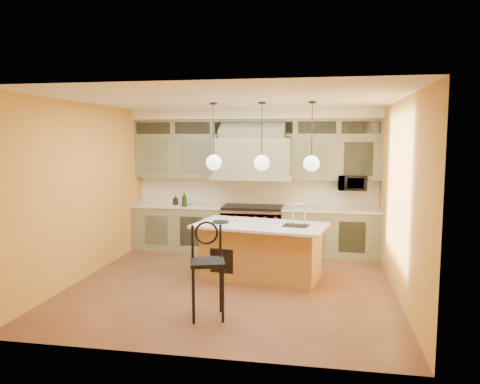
% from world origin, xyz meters
% --- Properties ---
extents(floor, '(5.00, 5.00, 0.00)m').
position_xyz_m(floor, '(0.00, 0.00, 0.00)').
color(floor, '#57301D').
rests_on(floor, ground).
extents(ceiling, '(5.00, 5.00, 0.00)m').
position_xyz_m(ceiling, '(0.00, 0.00, 2.90)').
color(ceiling, white).
rests_on(ceiling, wall_back).
extents(wall_back, '(5.00, 0.00, 5.00)m').
position_xyz_m(wall_back, '(0.00, 2.50, 1.45)').
color(wall_back, gold).
rests_on(wall_back, ground).
extents(wall_front, '(5.00, 0.00, 5.00)m').
position_xyz_m(wall_front, '(0.00, -2.50, 1.45)').
color(wall_front, gold).
rests_on(wall_front, ground).
extents(wall_left, '(0.00, 5.00, 5.00)m').
position_xyz_m(wall_left, '(-2.50, 0.00, 1.45)').
color(wall_left, gold).
rests_on(wall_left, ground).
extents(wall_right, '(0.00, 5.00, 5.00)m').
position_xyz_m(wall_right, '(2.50, 0.00, 1.45)').
color(wall_right, gold).
rests_on(wall_right, ground).
extents(back_cabinetry, '(5.00, 0.77, 2.90)m').
position_xyz_m(back_cabinetry, '(0.00, 2.23, 1.43)').
color(back_cabinetry, gray).
rests_on(back_cabinetry, floor).
extents(range, '(1.20, 0.74, 0.96)m').
position_xyz_m(range, '(0.00, 2.14, 0.49)').
color(range, silver).
rests_on(range, floor).
extents(kitchen_island, '(2.28, 1.47, 1.35)m').
position_xyz_m(kitchen_island, '(0.40, 0.44, 0.47)').
color(kitchen_island, '#A4713A').
rests_on(kitchen_island, floor).
extents(counter_stool, '(0.54, 0.54, 1.24)m').
position_xyz_m(counter_stool, '(-0.07, -1.37, 0.71)').
color(counter_stool, black).
rests_on(counter_stool, floor).
extents(microwave, '(0.54, 0.37, 0.30)m').
position_xyz_m(microwave, '(1.95, 2.25, 1.45)').
color(microwave, black).
rests_on(microwave, back_cabinetry).
extents(oil_bottle_a, '(0.12, 0.12, 0.29)m').
position_xyz_m(oil_bottle_a, '(-1.37, 1.92, 1.09)').
color(oil_bottle_a, black).
rests_on(oil_bottle_a, back_cabinetry).
extents(oil_bottle_b, '(0.10, 0.10, 0.20)m').
position_xyz_m(oil_bottle_b, '(-1.63, 2.15, 1.04)').
color(oil_bottle_b, black).
rests_on(oil_bottle_b, back_cabinetry).
extents(fruit_bowl, '(0.27, 0.27, 0.07)m').
position_xyz_m(fruit_bowl, '(-1.39, 2.15, 0.97)').
color(fruit_bowl, silver).
rests_on(fruit_bowl, back_cabinetry).
extents(cup, '(0.10, 0.10, 0.08)m').
position_xyz_m(cup, '(-0.03, 0.53, 0.96)').
color(cup, white).
rests_on(cup, kitchen_island).
extents(pendant_left, '(0.26, 0.26, 1.11)m').
position_xyz_m(pendant_left, '(-0.40, 0.44, 1.95)').
color(pendant_left, '#2D2319').
rests_on(pendant_left, ceiling).
extents(pendant_center, '(0.26, 0.26, 1.11)m').
position_xyz_m(pendant_center, '(0.40, 0.44, 1.95)').
color(pendant_center, '#2D2319').
rests_on(pendant_center, ceiling).
extents(pendant_right, '(0.26, 0.26, 1.11)m').
position_xyz_m(pendant_right, '(1.20, 0.44, 1.95)').
color(pendant_right, '#2D2319').
rests_on(pendant_right, ceiling).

